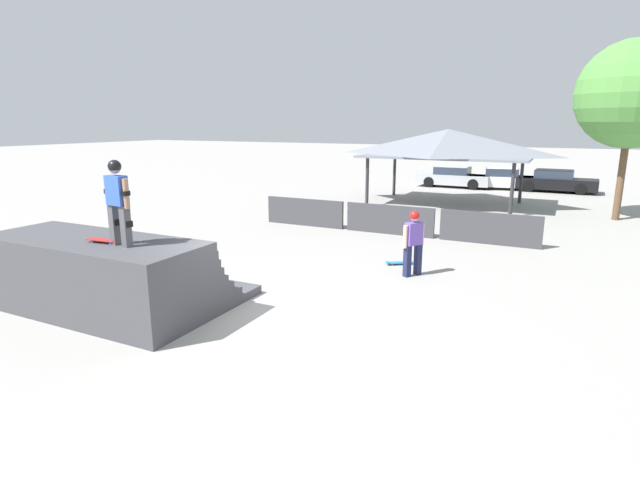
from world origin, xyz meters
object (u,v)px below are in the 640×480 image
skateboard_on_deck (105,240)px  bystander_walking (414,238)px  tree_beside_pavilion (632,95)px  skateboard_on_ground (399,263)px  skater_on_deck (117,197)px  parked_car_black (555,181)px  parked_car_silver (453,177)px  parked_car_white (503,179)px

skateboard_on_deck → bystander_walking: bearing=43.9°
bystander_walking → tree_beside_pavilion: size_ratio=0.24×
skateboard_on_ground → tree_beside_pavilion: 13.01m
skater_on_deck → skateboard_on_deck: size_ratio=2.14×
skater_on_deck → bystander_walking: skater_on_deck is taller
skateboard_on_deck → parked_car_black: skateboard_on_deck is taller
bystander_walking → parked_car_silver: (-2.96, 19.16, -0.41)m
skateboard_on_deck → parked_car_silver: skateboard_on_deck is taller
skater_on_deck → parked_car_silver: 24.86m
bystander_walking → skateboard_on_ground: 1.42m
parked_car_white → bystander_walking: bearing=-97.4°
skater_on_deck → skateboard_on_ground: size_ratio=2.19×
skateboard_on_deck → parked_car_silver: size_ratio=0.17×
skateboard_on_deck → skateboard_on_ground: bearing=51.6°
skateboard_on_deck → bystander_walking: (4.72, 5.59, -0.63)m
tree_beside_pavilion → parked_car_silver: bearing=136.5°
skateboard_on_ground → tree_beside_pavilion: bearing=-154.7°
skateboard_on_deck → skateboard_on_ground: (4.09, 6.42, -1.58)m
tree_beside_pavilion → skateboard_on_ground: bearing=-119.8°
skateboard_on_deck → parked_car_silver: (1.76, 24.75, -1.04)m
skateboard_on_ground → bystander_walking: bearing=92.1°
parked_car_silver → parked_car_black: bearing=5.6°
tree_beside_pavilion → parked_car_white: 10.82m
skateboard_on_ground → parked_car_black: (3.41, 18.71, 0.54)m
parked_car_black → parked_car_white: bearing=-178.1°
tree_beside_pavilion → skateboard_on_deck: bearing=-120.8°
tree_beside_pavilion → parked_car_silver: (-8.31, 7.87, -4.39)m
parked_car_black → tree_beside_pavilion: bearing=-70.8°
skateboard_on_ground → parked_car_white: 18.73m
bystander_walking → parked_car_white: 19.55m
bystander_walking → tree_beside_pavilion: tree_beside_pavilion is taller
bystander_walking → parked_car_white: bearing=-147.5°
skateboard_on_deck → skateboard_on_ground: 7.78m
bystander_walking → skateboard_on_deck: bearing=-7.9°
skateboard_on_ground → parked_car_silver: (-2.33, 18.32, 0.54)m
tree_beside_pavilion → parked_car_silver: tree_beside_pavilion is taller
skater_on_deck → tree_beside_pavilion: 19.57m
skater_on_deck → parked_car_black: 26.18m
skater_on_deck → parked_car_white: size_ratio=0.39×
skateboard_on_ground → tree_beside_pavilion: size_ratio=0.11×
skater_on_deck → tree_beside_pavilion: size_ratio=0.23×
parked_car_white → parked_car_black: (2.86, 0.00, 0.00)m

